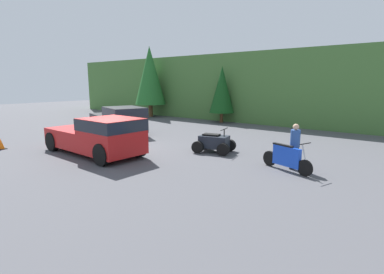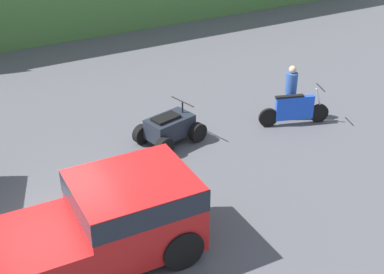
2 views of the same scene
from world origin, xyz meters
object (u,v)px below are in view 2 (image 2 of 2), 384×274
(pickup_truck_red, at_px, (91,226))
(dirt_bike, at_px, (294,110))
(quad_atv, at_px, (170,128))
(rider_person, at_px, (291,90))

(pickup_truck_red, distance_m, dirt_bike, 8.19)
(dirt_bike, height_order, quad_atv, dirt_bike)
(dirt_bike, distance_m, rider_person, 0.65)
(dirt_bike, relative_size, quad_atv, 1.05)
(pickup_truck_red, xyz_separation_m, dirt_bike, (7.63, 2.96, -0.46))
(quad_atv, bearing_deg, rider_person, -19.69)
(quad_atv, xyz_separation_m, rider_person, (4.04, -0.43, 0.51))
(dirt_bike, height_order, rider_person, rider_person)
(dirt_bike, relative_size, rider_person, 1.23)
(dirt_bike, xyz_separation_m, quad_atv, (-3.90, 0.86, -0.04))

